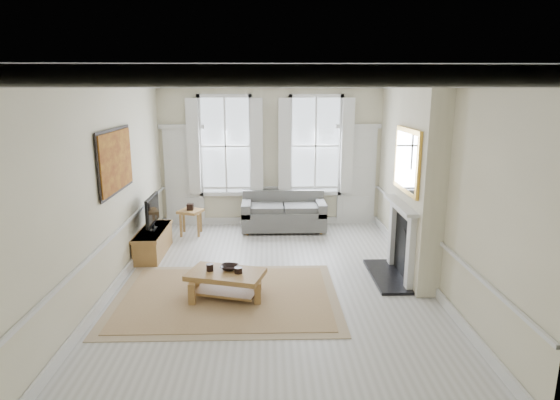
{
  "coord_description": "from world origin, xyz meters",
  "views": [
    {
      "loc": [
        -0.08,
        -7.36,
        3.2
      ],
      "look_at": [
        0.15,
        0.82,
        1.25
      ],
      "focal_mm": 30.0,
      "sensor_mm": 36.0,
      "label": 1
    }
  ],
  "objects_px": {
    "coffee_table": "(226,277)",
    "tv_stand": "(153,242)",
    "sofa": "(284,214)",
    "side_table": "(191,215)"
  },
  "relations": [
    {
      "from": "coffee_table",
      "to": "tv_stand",
      "type": "bearing_deg",
      "value": 144.31
    },
    {
      "from": "sofa",
      "to": "side_table",
      "type": "xyz_separation_m",
      "value": [
        -2.09,
        -0.33,
        0.09
      ]
    },
    {
      "from": "side_table",
      "to": "tv_stand",
      "type": "xyz_separation_m",
      "value": [
        -0.54,
        -1.3,
        -0.2
      ]
    },
    {
      "from": "side_table",
      "to": "coffee_table",
      "type": "distance_m",
      "value": 3.49
    },
    {
      "from": "side_table",
      "to": "coffee_table",
      "type": "xyz_separation_m",
      "value": [
        1.07,
        -3.32,
        -0.1
      ]
    },
    {
      "from": "sofa",
      "to": "tv_stand",
      "type": "height_order",
      "value": "sofa"
    },
    {
      "from": "coffee_table",
      "to": "tv_stand",
      "type": "height_order",
      "value": "tv_stand"
    },
    {
      "from": "coffee_table",
      "to": "sofa",
      "type": "bearing_deg",
      "value": 90.2
    },
    {
      "from": "side_table",
      "to": "sofa",
      "type": "bearing_deg",
      "value": 8.99
    },
    {
      "from": "side_table",
      "to": "coffee_table",
      "type": "relative_size",
      "value": 0.47
    }
  ]
}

